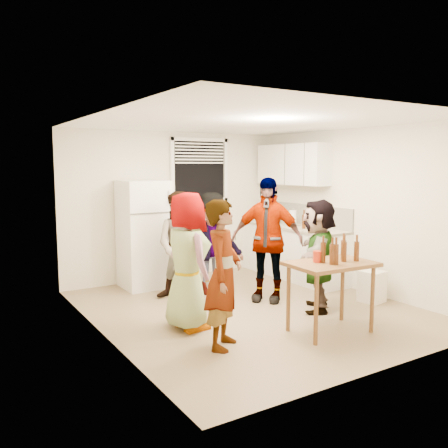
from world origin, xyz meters
TOP-DOWN VIEW (x-y plane):
  - room at (0.00, 0.00)m, footprint 4.00×4.50m
  - window at (0.45, 2.21)m, footprint 1.12×0.10m
  - refrigerator at (-0.75, 1.88)m, footprint 0.70×0.70m
  - counter_lower at (1.70, 1.15)m, footprint 0.60×2.20m
  - countertop at (1.70, 1.15)m, footprint 0.64×2.22m
  - backsplash at (1.99, 1.15)m, footprint 0.03×2.20m
  - upper_cabinets at (1.83, 1.35)m, footprint 0.34×1.60m
  - kettle at (1.65, 1.57)m, footprint 0.29×0.26m
  - paper_towel at (1.68, 1.14)m, footprint 0.12×0.12m
  - wine_bottle at (1.75, 2.08)m, footprint 0.08×0.08m
  - beer_bottle_counter at (1.60, 0.76)m, footprint 0.06×0.06m
  - blue_cup at (1.51, 0.37)m, footprint 0.10×0.10m
  - picture_frame at (1.92, 1.52)m, footprint 0.02×0.18m
  - trash_bin at (1.67, -0.63)m, footprint 0.35×0.35m
  - serving_table at (0.29, -1.21)m, footprint 1.02×0.71m
  - beer_bottle_table at (0.50, -1.19)m, footprint 0.06×0.06m
  - red_cup at (0.15, -1.12)m, footprint 0.10×0.10m
  - guest_grey at (-1.06, -0.22)m, footprint 1.65×0.84m
  - guest_stripe at (-1.02, -0.95)m, footprint 1.52×1.54m
  - guest_back_left at (-0.56, 0.93)m, footprint 1.57×1.70m
  - guest_back_right at (-0.04, 0.96)m, footprint 1.29×1.71m
  - guest_black at (0.44, 0.23)m, footprint 2.03×1.92m
  - guest_orange at (0.75, -0.50)m, footprint 2.04×2.03m

SIDE VIEW (x-z plane):
  - room at x=0.00m, z-range -1.25..1.25m
  - serving_table at x=0.29m, z-range -0.41..0.41m
  - guest_grey at x=-1.06m, z-range -0.26..0.26m
  - guest_stripe at x=-1.02m, z-range -0.19..0.19m
  - guest_back_left at x=-0.56m, z-range -0.30..0.30m
  - guest_back_right at x=-0.04m, z-range -0.28..0.28m
  - guest_black at x=0.44m, z-range -0.22..0.22m
  - guest_orange at x=0.75m, z-range -0.22..0.22m
  - trash_bin at x=1.67m, z-range 0.03..0.47m
  - counter_lower at x=1.70m, z-range 0.00..0.86m
  - beer_bottle_table at x=0.50m, z-range 0.71..0.95m
  - red_cup at x=0.15m, z-range 0.76..0.89m
  - refrigerator at x=-0.75m, z-range 0.00..1.70m
  - countertop at x=1.70m, z-range 0.86..0.90m
  - beer_bottle_counter at x=1.60m, z-range 0.78..1.02m
  - kettle at x=1.65m, z-range 0.79..1.01m
  - paper_towel at x=1.68m, z-range 0.77..1.03m
  - wine_bottle at x=1.75m, z-range 0.74..1.06m
  - blue_cup at x=1.51m, z-range 0.83..0.97m
  - picture_frame at x=1.92m, z-range 0.90..1.05m
  - backsplash at x=1.99m, z-range 0.90..1.26m
  - window at x=0.45m, z-range 1.32..2.38m
  - upper_cabinets at x=1.83m, z-range 1.60..2.30m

